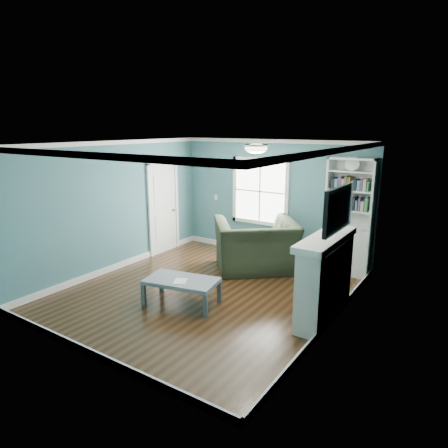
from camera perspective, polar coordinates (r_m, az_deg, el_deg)
The scene contains 13 objects.
floor at distance 7.21m, azimuth -2.54°, elevation -9.67°, with size 5.00×5.00×0.00m, color black.
room_walls at distance 6.74m, azimuth -2.68°, elevation 2.76°, with size 5.00×5.00×5.00m.
trim at distance 6.81m, azimuth -2.65°, elevation -0.09°, with size 4.50×5.00×2.60m.
window at distance 8.99m, azimuth 5.17°, elevation 4.66°, with size 1.40×0.06×1.50m.
bookshelf at distance 8.16m, azimuth 17.33°, elevation -0.63°, with size 0.90×0.35×2.31m.
fireplace at distance 6.24m, azimuth 14.31°, elevation -7.62°, with size 0.44×1.58×1.30m.
tv at distance 5.90m, azimuth 16.04°, elevation 2.08°, with size 0.06×1.10×0.65m, color black.
door at distance 9.28m, azimuth -8.64°, elevation 2.48°, with size 0.12×0.98×2.17m.
ceiling_fixture at distance 6.22m, azimuth 4.61°, elevation 10.80°, with size 0.38×0.38×0.15m.
light_switch at distance 9.65m, azimuth -1.15°, elevation 3.84°, with size 0.08×0.01×0.12m, color white.
recliner at distance 8.09m, azimuth 4.56°, elevation -1.88°, with size 1.58×1.03×1.38m, color black.
coffee_table at distance 6.66m, azimuth -6.07°, elevation -8.30°, with size 1.28×0.87×0.43m.
paper_sheet at distance 6.57m, azimuth -6.25°, elevation -8.09°, with size 0.20×0.25×0.00m, color white.
Camera 1 is at (3.91, -5.33, 2.87)m, focal length 32.00 mm.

